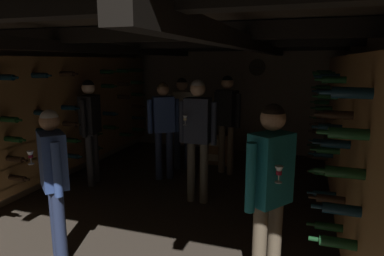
% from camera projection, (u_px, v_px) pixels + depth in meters
% --- Properties ---
extents(ground_plane, '(8.40, 8.40, 0.00)m').
position_uv_depth(ground_plane, '(179.00, 205.00, 4.72)').
color(ground_plane, '#473D33').
extents(room_shell, '(4.72, 6.52, 2.41)m').
position_uv_depth(room_shell, '(185.00, 103.00, 4.69)').
color(room_shell, gray).
rests_on(room_shell, ground_plane).
extents(wine_crate_stack, '(0.52, 0.35, 0.60)m').
position_uv_depth(wine_crate_stack, '(216.00, 148.00, 6.63)').
color(wine_crate_stack, olive).
rests_on(wine_crate_stack, ground_plane).
extents(display_bottle, '(0.08, 0.08, 0.35)m').
position_uv_depth(display_bottle, '(212.00, 126.00, 6.60)').
color(display_bottle, black).
rests_on(display_bottle, wine_crate_stack).
extents(person_host_center, '(0.54, 0.33, 1.74)m').
position_uv_depth(person_host_center, '(198.00, 129.00, 4.65)').
color(person_host_center, '#4C473D').
rests_on(person_host_center, ground_plane).
extents(person_guest_far_right, '(0.51, 0.33, 1.74)m').
position_uv_depth(person_guest_far_right, '(227.00, 115.00, 5.87)').
color(person_guest_far_right, brown).
rests_on(person_guest_far_right, ground_plane).
extents(person_guest_far_left, '(0.46, 0.44, 1.65)m').
position_uv_depth(person_guest_far_left, '(164.00, 122.00, 5.60)').
color(person_guest_far_left, '#232D4C').
rests_on(person_guest_far_left, ground_plane).
extents(person_guest_near_left, '(0.46, 0.39, 1.54)m').
position_uv_depth(person_guest_near_left, '(54.00, 173.00, 3.28)').
color(person_guest_near_left, '#232D4C').
rests_on(person_guest_near_left, ground_plane).
extents(person_guest_near_right, '(0.38, 0.46, 1.66)m').
position_uv_depth(person_guest_near_right, '(270.00, 183.00, 2.76)').
color(person_guest_near_right, brown).
rests_on(person_guest_near_right, ground_plane).
extents(person_guest_rear_center, '(0.50, 0.42, 1.69)m').
position_uv_depth(person_guest_rear_center, '(182.00, 115.00, 6.14)').
color(person_guest_rear_center, '#232D4C').
rests_on(person_guest_rear_center, ground_plane).
extents(person_guest_mid_left, '(0.37, 0.53, 1.70)m').
position_uv_depth(person_guest_mid_left, '(90.00, 122.00, 5.35)').
color(person_guest_mid_left, '#2D2D33').
rests_on(person_guest_mid_left, ground_plane).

